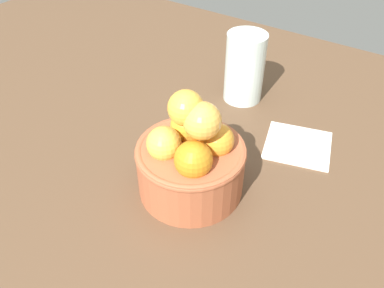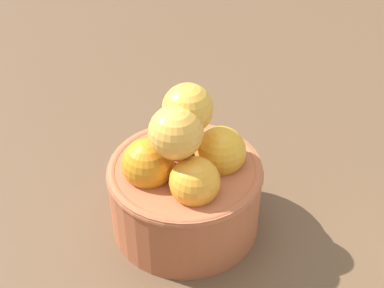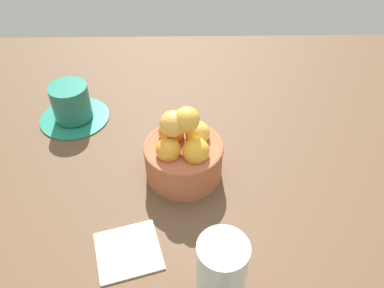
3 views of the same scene
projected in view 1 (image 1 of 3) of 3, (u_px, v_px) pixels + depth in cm
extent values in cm
cube|color=brown|center=(191.00, 196.00, 51.29)|extent=(150.21, 101.86, 3.21)
cylinder|color=#AD5938|center=(191.00, 169.00, 48.13)|extent=(13.02, 13.02, 6.59)
torus|color=#AD5938|center=(191.00, 151.00, 46.26)|extent=(13.22, 13.22, 1.00)
sphere|color=orange|center=(193.00, 160.00, 43.02)|extent=(4.34, 4.34, 4.34)
sphere|color=orange|center=(217.00, 140.00, 45.60)|extent=(4.06, 4.06, 4.06)
sphere|color=gold|center=(188.00, 126.00, 47.69)|extent=(4.35, 4.35, 4.35)
sphere|color=#EBB848|center=(164.00, 144.00, 45.11)|extent=(4.13, 4.13, 4.13)
sphere|color=#F8AE48|center=(204.00, 119.00, 42.61)|extent=(4.28, 4.28, 4.28)
sphere|color=#F2AE3C|center=(187.00, 107.00, 42.79)|extent=(4.08, 4.08, 4.08)
cylinder|color=silver|center=(245.00, 68.00, 62.57)|extent=(6.29, 6.29, 11.23)
cube|color=white|center=(298.00, 144.00, 56.32)|extent=(11.09, 10.82, 0.60)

